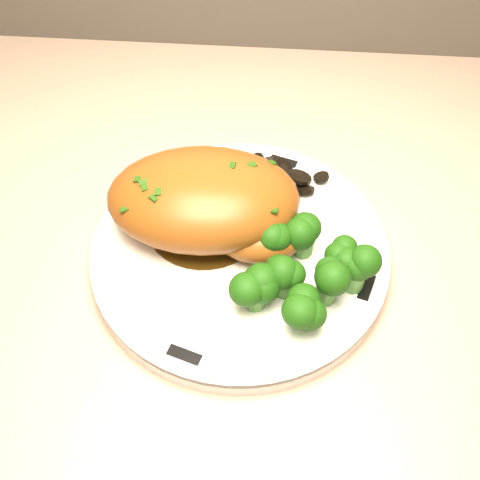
# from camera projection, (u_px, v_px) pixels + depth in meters

# --- Properties ---
(counter) EXTENTS (2.13, 0.70, 1.04)m
(counter) POSITION_uv_depth(u_px,v_px,m) (206.00, 420.00, 0.92)
(counter) COLOR brown
(counter) RESTS_ON ground
(plate) EXTENTS (0.31, 0.31, 0.02)m
(plate) POSITION_uv_depth(u_px,v_px,m) (240.00, 253.00, 0.54)
(plate) COLOR white
(plate) RESTS_ON counter
(rim_accent_0) EXTENTS (0.03, 0.02, 0.00)m
(rim_accent_0) POSITION_uv_depth(u_px,v_px,m) (283.00, 162.00, 0.60)
(rim_accent_0) COLOR black
(rim_accent_0) RESTS_ON plate
(rim_accent_1) EXTENTS (0.02, 0.03, 0.00)m
(rim_accent_1) POSITION_uv_depth(u_px,v_px,m) (126.00, 210.00, 0.56)
(rim_accent_1) COLOR black
(rim_accent_1) RESTS_ON plate
(rim_accent_2) EXTENTS (0.03, 0.02, 0.00)m
(rim_accent_2) POSITION_uv_depth(u_px,v_px,m) (184.00, 355.00, 0.47)
(rim_accent_2) COLOR black
(rim_accent_2) RESTS_ON plate
(rim_accent_3) EXTENTS (0.02, 0.03, 0.00)m
(rim_accent_3) POSITION_uv_depth(u_px,v_px,m) (366.00, 287.00, 0.51)
(rim_accent_3) COLOR black
(rim_accent_3) RESTS_ON plate
(gravy_pool) EXTENTS (0.11, 0.11, 0.00)m
(gravy_pool) POSITION_uv_depth(u_px,v_px,m) (205.00, 223.00, 0.55)
(gravy_pool) COLOR #3C280A
(gravy_pool) RESTS_ON plate
(chicken_breast) EXTENTS (0.18, 0.12, 0.07)m
(chicken_breast) POSITION_uv_depth(u_px,v_px,m) (210.00, 203.00, 0.52)
(chicken_breast) COLOR #914D19
(chicken_breast) RESTS_ON plate
(mushroom_pile) EXTENTS (0.09, 0.07, 0.02)m
(mushroom_pile) POSITION_uv_depth(u_px,v_px,m) (272.00, 188.00, 0.57)
(mushroom_pile) COLOR black
(mushroom_pile) RESTS_ON plate
(broccoli_florets) EXTENTS (0.11, 0.10, 0.04)m
(broccoli_florets) POSITION_uv_depth(u_px,v_px,m) (306.00, 270.00, 0.49)
(broccoli_florets) COLOR #4D8739
(broccoli_florets) RESTS_ON plate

